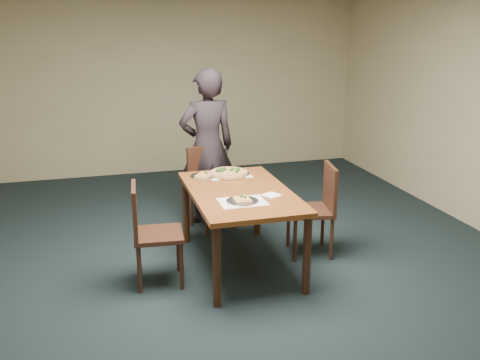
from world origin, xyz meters
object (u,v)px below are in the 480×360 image
object	(u,v)px
chair_far	(209,182)
slice_plate_far	(204,176)
chair_right	(318,204)
slice_plate_near	(242,200)
chair_left	(149,228)
diner	(207,147)
dining_table	(240,200)
pizza_pan	(229,173)

from	to	relation	value
chair_far	slice_plate_far	size ratio (longest dim) A/B	3.25
chair_right	slice_plate_near	world-z (taller)	chair_right
chair_far	chair_left	bearing A→B (deg)	-140.29
chair_far	diner	world-z (taller)	diner
dining_table	slice_plate_near	world-z (taller)	slice_plate_near
chair_left	slice_plate_near	size ratio (longest dim) A/B	3.25
chair_left	chair_right	distance (m)	1.69
chair_left	chair_far	bearing A→B (deg)	-28.95
slice_plate_near	chair_far	bearing A→B (deg)	89.41
chair_left	slice_plate_near	distance (m)	0.85
chair_right	diner	world-z (taller)	diner
chair_left	slice_plate_far	bearing A→B (deg)	-39.28
dining_table	diner	xyz separation A→B (m)	(-0.03, 1.27, 0.22)
chair_far	slice_plate_near	bearing A→B (deg)	-107.04
chair_right	pizza_pan	distance (m)	0.95
chair_left	pizza_pan	distance (m)	1.13
diner	chair_left	bearing A→B (deg)	54.91
chair_far	pizza_pan	size ratio (longest dim) A/B	2.18
slice_plate_far	dining_table	bearing A→B (deg)	-67.16
dining_table	chair_right	size ratio (longest dim) A/B	1.65
chair_far	slice_plate_near	world-z (taller)	chair_far
chair_far	chair_right	bearing A→B (deg)	-65.74
slice_plate_near	diner	bearing A→B (deg)	88.54
pizza_pan	slice_plate_far	world-z (taller)	pizza_pan
chair_far	chair_left	distance (m)	1.44
diner	pizza_pan	distance (m)	0.75
chair_left	chair_right	size ratio (longest dim) A/B	1.00
pizza_pan	slice_plate_far	size ratio (longest dim) A/B	1.49
chair_right	diner	distance (m)	1.52
dining_table	pizza_pan	xyz separation A→B (m)	(0.03, 0.53, 0.12)
chair_left	slice_plate_near	world-z (taller)	chair_left
chair_left	pizza_pan	xyz separation A→B (m)	(0.89, 0.65, 0.26)
dining_table	chair_left	xyz separation A→B (m)	(-0.86, -0.12, -0.14)
chair_left	slice_plate_near	bearing A→B (deg)	-98.71
slice_plate_near	dining_table	bearing A→B (deg)	77.86
chair_right	chair_far	bearing A→B (deg)	-128.84
slice_plate_near	slice_plate_far	size ratio (longest dim) A/B	1.00
slice_plate_near	slice_plate_far	distance (m)	0.86
chair_right	slice_plate_near	xyz separation A→B (m)	(-0.89, -0.38, 0.25)
chair_left	chair_right	world-z (taller)	same
chair_far	pizza_pan	world-z (taller)	chair_far
chair_right	diner	bearing A→B (deg)	-134.47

